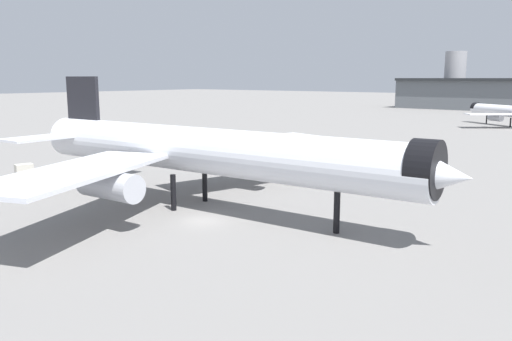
{
  "coord_description": "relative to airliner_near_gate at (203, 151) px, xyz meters",
  "views": [
    {
      "loc": [
        35.38,
        -36.03,
        14.24
      ],
      "look_at": [
        3.41,
        4.27,
        4.99
      ],
      "focal_mm": 36.09,
      "sensor_mm": 36.0,
      "label": 1
    }
  ],
  "objects": [
    {
      "name": "airliner_near_gate",
      "position": [
        0.0,
        0.0,
        0.0
      ],
      "size": [
        55.62,
        50.76,
        14.46
      ],
      "rotation": [
        0.0,
        0.0,
        0.06
      ],
      "color": "silver",
      "rests_on": "ground"
    },
    {
      "name": "ground",
      "position": [
        3.69,
        -3.84,
        -6.36
      ],
      "size": [
        900.0,
        900.0,
        0.0
      ],
      "primitive_type": "plane",
      "color": "slate"
    },
    {
      "name": "baggage_tug_wing",
      "position": [
        -12.6,
        29.67,
        -5.39
      ],
      "size": [
        2.13,
        3.33,
        1.85
      ],
      "rotation": [
        0.0,
        0.0,
        1.66
      ],
      "color": "black",
      "rests_on": "ground"
    },
    {
      "name": "baggage_cart_trailing",
      "position": [
        -33.87,
        -2.83,
        -5.39
      ],
      "size": [
        2.33,
        2.68,
        1.82
      ],
      "rotation": [
        0.0,
        0.0,
        4.48
      ],
      "color": "black",
      "rests_on": "ground"
    }
  ]
}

